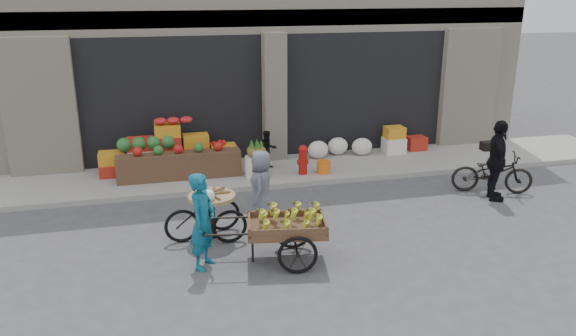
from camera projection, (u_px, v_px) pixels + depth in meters
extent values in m
plane|color=#424244|center=(337.00, 244.00, 9.91)|extent=(80.00, 80.00, 0.00)
cube|color=gray|center=(283.00, 170.00, 13.67)|extent=(18.00, 2.20, 0.12)
cube|color=beige|center=(250.00, 16.00, 16.39)|extent=(14.00, 6.00, 7.00)
cube|color=gray|center=(270.00, 18.00, 13.73)|extent=(14.00, 0.30, 0.40)
cube|color=black|center=(171.00, 96.00, 14.35)|extent=(4.40, 1.60, 3.10)
cube|color=black|center=(353.00, 87.00, 15.50)|extent=(4.40, 1.60, 3.10)
cube|color=beige|center=(273.00, 97.00, 14.14)|extent=(0.55, 0.80, 3.22)
cube|color=brown|center=(180.00, 166.00, 12.85)|extent=(2.80, 0.45, 0.60)
sphere|color=#1E5923|center=(146.00, 143.00, 13.01)|extent=(0.34, 0.34, 0.34)
cylinder|color=silver|center=(256.00, 167.00, 12.94)|extent=(0.52, 0.52, 0.50)
cylinder|color=#A5140F|center=(303.00, 163.00, 13.14)|extent=(0.20, 0.20, 0.56)
sphere|color=#A5140F|center=(303.00, 149.00, 13.04)|extent=(0.22, 0.22, 0.22)
cylinder|color=orange|center=(324.00, 167.00, 13.25)|extent=(0.32, 0.32, 0.30)
ellipsoid|color=silver|center=(340.00, 148.00, 14.52)|extent=(1.70, 0.60, 0.44)
imported|color=black|center=(268.00, 150.00, 13.52)|extent=(0.51, 0.43, 0.93)
cube|color=brown|center=(287.00, 228.00, 9.12)|extent=(1.39, 1.03, 0.11)
torus|color=black|center=(298.00, 255.00, 8.79)|extent=(0.64, 0.16, 0.64)
torus|color=black|center=(293.00, 231.00, 9.64)|extent=(0.64, 0.16, 0.64)
cylinder|color=black|center=(253.00, 247.00, 9.18)|extent=(0.04, 0.04, 0.53)
imported|color=#0F5673|center=(203.00, 221.00, 8.87)|extent=(0.62, 0.69, 1.59)
cylinder|color=#9E7F51|center=(212.00, 197.00, 9.89)|extent=(0.90, 0.90, 0.07)
cube|color=black|center=(213.00, 218.00, 10.02)|extent=(0.09, 0.09, 0.80)
torus|color=black|center=(230.00, 226.00, 9.86)|extent=(0.62, 0.10, 0.62)
torus|color=black|center=(223.00, 215.00, 10.37)|extent=(0.62, 0.10, 0.62)
torus|color=black|center=(182.00, 226.00, 9.88)|extent=(0.62, 0.10, 0.62)
imported|color=slate|center=(261.00, 187.00, 10.65)|extent=(0.64, 0.80, 1.42)
imported|color=black|center=(492.00, 173.00, 12.26)|extent=(1.81, 1.19, 0.90)
imported|color=black|center=(497.00, 161.00, 11.71)|extent=(0.77, 1.09, 1.73)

